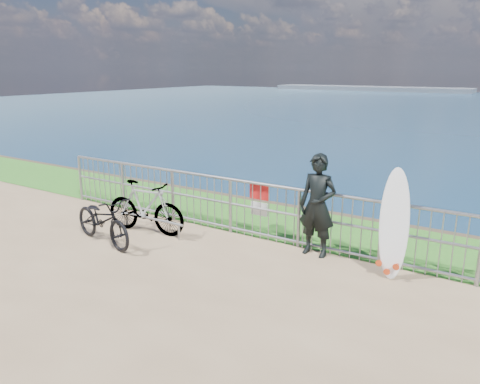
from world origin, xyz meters
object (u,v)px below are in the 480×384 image
Objects in this scene: surfer at (317,205)px; surfboard at (394,228)px; bicycle_far at (145,207)px; bicycle_near at (103,220)px.

surfer is 1.37m from surfboard.
surfboard is 4.74m from bicycle_far.
surfer is 1.04× the size of surfboard.
surfboard reaches higher than bicycle_far.
bicycle_near is (-4.95, -1.49, -0.34)m from surfboard.
surfer reaches higher than surfboard.
bicycle_near is (-3.59, -1.65, -0.44)m from surfer.
surfboard is at bearing -61.30° from bicycle_near.
surfer is 3.45m from bicycle_far.
surfer is at bearing -85.26° from bicycle_far.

